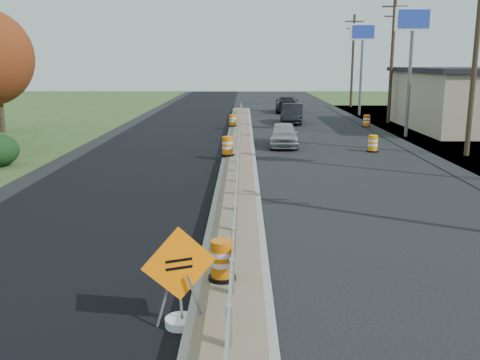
{
  "coord_description": "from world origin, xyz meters",
  "views": [
    {
      "loc": [
        0.23,
        -17.73,
        4.65
      ],
      "look_at": [
        0.11,
        -1.69,
        1.1
      ],
      "focal_mm": 40.0,
      "sensor_mm": 36.0,
      "label": 1
    }
  ],
  "objects_px": {
    "car_silver": "(284,135)",
    "car_dark_mid": "(292,114)",
    "barrel_median_mid": "(228,147)",
    "barrel_shoulder_mid": "(367,121)",
    "barrel_shoulder_near": "(373,144)",
    "car_dark_far": "(287,104)",
    "barrel_median_near": "(222,261)",
    "caution_sign": "(180,302)",
    "barrel_median_far": "(233,121)"
  },
  "relations": [
    {
      "from": "barrel_shoulder_near",
      "to": "car_silver",
      "type": "xyz_separation_m",
      "value": [
        -4.58,
        1.84,
        0.25
      ]
    },
    {
      "from": "caution_sign",
      "to": "barrel_median_far",
      "type": "height_order",
      "value": "caution_sign"
    },
    {
      "from": "barrel_median_near",
      "to": "car_dark_far",
      "type": "bearing_deg",
      "value": 83.63
    },
    {
      "from": "barrel_median_far",
      "to": "car_dark_far",
      "type": "bearing_deg",
      "value": 70.06
    },
    {
      "from": "barrel_shoulder_near",
      "to": "car_dark_mid",
      "type": "relative_size",
      "value": 0.19
    },
    {
      "from": "barrel_median_near",
      "to": "car_silver",
      "type": "distance_m",
      "value": 19.62
    },
    {
      "from": "barrel_median_mid",
      "to": "car_dark_mid",
      "type": "height_order",
      "value": "car_dark_mid"
    },
    {
      "from": "barrel_shoulder_near",
      "to": "car_silver",
      "type": "bearing_deg",
      "value": 158.18
    },
    {
      "from": "barrel_median_near",
      "to": "car_dark_mid",
      "type": "relative_size",
      "value": 0.18
    },
    {
      "from": "car_silver",
      "to": "car_dark_mid",
      "type": "xyz_separation_m",
      "value": [
        1.51,
        11.73,
        0.08
      ]
    },
    {
      "from": "barrel_median_near",
      "to": "car_silver",
      "type": "bearing_deg",
      "value": 82.12
    },
    {
      "from": "barrel_median_near",
      "to": "car_dark_mid",
      "type": "height_order",
      "value": "car_dark_mid"
    },
    {
      "from": "car_dark_mid",
      "to": "car_dark_far",
      "type": "xyz_separation_m",
      "value": [
        0.33,
        9.4,
        0.02
      ]
    },
    {
      "from": "car_silver",
      "to": "car_dark_mid",
      "type": "relative_size",
      "value": 0.87
    },
    {
      "from": "barrel_median_far",
      "to": "car_silver",
      "type": "relative_size",
      "value": 0.21
    },
    {
      "from": "barrel_median_mid",
      "to": "car_silver",
      "type": "relative_size",
      "value": 0.24
    },
    {
      "from": "barrel_shoulder_mid",
      "to": "car_dark_mid",
      "type": "xyz_separation_m",
      "value": [
        -5.22,
        2.52,
        0.32
      ]
    },
    {
      "from": "barrel_shoulder_near",
      "to": "caution_sign",
      "type": "bearing_deg",
      "value": -112.52
    },
    {
      "from": "barrel_shoulder_mid",
      "to": "caution_sign",
      "type": "bearing_deg",
      "value": -108.48
    },
    {
      "from": "caution_sign",
      "to": "car_dark_mid",
      "type": "relative_size",
      "value": 0.41
    },
    {
      "from": "caution_sign",
      "to": "barrel_shoulder_mid",
      "type": "xyz_separation_m",
      "value": [
        10.1,
        30.23,
        -0.05
      ]
    },
    {
      "from": "car_dark_mid",
      "to": "barrel_median_far",
      "type": "bearing_deg",
      "value": -131.61
    },
    {
      "from": "barrel_median_near",
      "to": "barrel_shoulder_mid",
      "type": "distance_m",
      "value": 30.15
    },
    {
      "from": "car_silver",
      "to": "car_dark_mid",
      "type": "bearing_deg",
      "value": 85.54
    },
    {
      "from": "barrel_median_near",
      "to": "car_dark_mid",
      "type": "xyz_separation_m",
      "value": [
        4.2,
        31.16,
        0.12
      ]
    },
    {
      "from": "caution_sign",
      "to": "barrel_shoulder_mid",
      "type": "bearing_deg",
      "value": 48.9
    },
    {
      "from": "caution_sign",
      "to": "car_dark_mid",
      "type": "height_order",
      "value": "caution_sign"
    },
    {
      "from": "barrel_shoulder_near",
      "to": "car_dark_far",
      "type": "bearing_deg",
      "value": 96.81
    },
    {
      "from": "barrel_median_far",
      "to": "barrel_shoulder_near",
      "type": "distance_m",
      "value": 12.22
    },
    {
      "from": "car_dark_mid",
      "to": "barrel_median_near",
      "type": "bearing_deg",
      "value": -90.71
    },
    {
      "from": "barrel_shoulder_mid",
      "to": "car_silver",
      "type": "relative_size",
      "value": 0.23
    },
    {
      "from": "car_silver",
      "to": "barrel_shoulder_mid",
      "type": "bearing_deg",
      "value": 56.74
    },
    {
      "from": "barrel_median_far",
      "to": "car_dark_mid",
      "type": "bearing_deg",
      "value": 41.42
    },
    {
      "from": "car_dark_far",
      "to": "car_dark_mid",
      "type": "bearing_deg",
      "value": 91.61
    },
    {
      "from": "barrel_median_far",
      "to": "car_dark_mid",
      "type": "relative_size",
      "value": 0.18
    },
    {
      "from": "barrel_shoulder_mid",
      "to": "car_dark_far",
      "type": "height_order",
      "value": "car_dark_far"
    },
    {
      "from": "car_silver",
      "to": "car_dark_far",
      "type": "xyz_separation_m",
      "value": [
        1.84,
        21.12,
        0.09
      ]
    },
    {
      "from": "barrel_median_far",
      "to": "car_silver",
      "type": "distance_m",
      "value": 8.3
    },
    {
      "from": "barrel_shoulder_mid",
      "to": "car_dark_far",
      "type": "relative_size",
      "value": 0.17
    },
    {
      "from": "car_dark_far",
      "to": "barrel_median_mid",
      "type": "bearing_deg",
      "value": 82.83
    },
    {
      "from": "caution_sign",
      "to": "car_silver",
      "type": "distance_m",
      "value": 21.29
    },
    {
      "from": "barrel_median_far",
      "to": "barrel_median_mid",
      "type": "bearing_deg",
      "value": -90.0
    },
    {
      "from": "car_dark_far",
      "to": "car_silver",
      "type": "bearing_deg",
      "value": 88.62
    },
    {
      "from": "barrel_median_near",
      "to": "barrel_median_mid",
      "type": "height_order",
      "value": "barrel_median_mid"
    },
    {
      "from": "car_dark_far",
      "to": "barrel_median_far",
      "type": "bearing_deg",
      "value": 73.66
    },
    {
      "from": "barrel_median_near",
      "to": "barrel_median_mid",
      "type": "distance_m",
      "value": 15.02
    },
    {
      "from": "barrel_median_mid",
      "to": "barrel_median_far",
      "type": "xyz_separation_m",
      "value": [
        0.0,
        12.14,
        -0.05
      ]
    },
    {
      "from": "barrel_shoulder_mid",
      "to": "barrel_median_far",
      "type": "bearing_deg",
      "value": -171.34
    },
    {
      "from": "barrel_median_mid",
      "to": "barrel_shoulder_mid",
      "type": "bearing_deg",
      "value": 54.41
    },
    {
      "from": "barrel_median_far",
      "to": "barrel_shoulder_near",
      "type": "height_order",
      "value": "barrel_median_far"
    }
  ]
}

